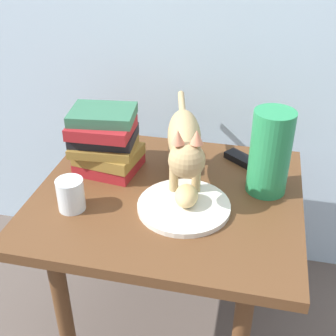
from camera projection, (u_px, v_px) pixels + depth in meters
name	position (u px, v px, depth m)	size (l,w,h in m)	color
ground_plane	(168.00, 323.00, 1.47)	(6.00, 6.00, 0.00)	brown
side_table	(168.00, 215.00, 1.23)	(0.71, 0.63, 0.53)	brown
plate	(184.00, 206.00, 1.13)	(0.24, 0.24, 0.01)	silver
bread_roll	(186.00, 196.00, 1.11)	(0.08, 0.06, 0.05)	#E0BC7A
cat	(185.00, 142.00, 1.16)	(0.15, 0.47, 0.23)	tan
book_stack	(105.00, 142.00, 1.25)	(0.20, 0.17, 0.19)	maroon
green_vase	(270.00, 153.00, 1.14)	(0.11, 0.11, 0.23)	#288C51
candle_jar	(71.00, 196.00, 1.11)	(0.07, 0.07, 0.08)	silver
tv_remote	(247.00, 162.00, 1.31)	(0.15, 0.04, 0.02)	black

